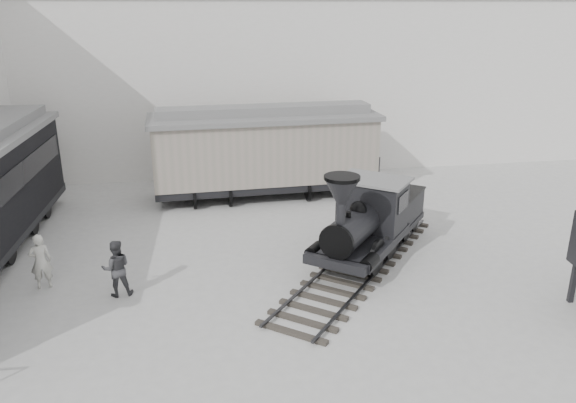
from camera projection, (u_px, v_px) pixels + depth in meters
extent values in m
plane|color=#9E9E9B|center=(341.00, 327.00, 14.24)|extent=(90.00, 90.00, 0.00)
cube|color=silver|center=(261.00, 56.00, 26.38)|extent=(34.00, 2.40, 11.00)
cube|color=#2B2522|center=(358.00, 264.00, 17.50)|extent=(7.36, 8.43, 0.16)
cube|color=#2D2D30|center=(337.00, 258.00, 17.81)|extent=(5.86, 7.22, 0.06)
cube|color=#2D2D30|center=(380.00, 268.00, 17.15)|extent=(5.86, 7.22, 0.06)
cylinder|color=black|center=(329.00, 247.00, 17.23)|extent=(0.79, 0.93, 1.10)
cylinder|color=black|center=(377.00, 257.00, 16.52)|extent=(0.79, 0.93, 1.10)
cylinder|color=black|center=(345.00, 233.00, 18.31)|extent=(0.79, 0.93, 1.10)
cylinder|color=black|center=(391.00, 242.00, 17.59)|extent=(0.79, 0.93, 1.10)
cube|color=black|center=(360.00, 241.00, 17.37)|extent=(3.83, 4.07, 0.28)
cylinder|color=black|center=(352.00, 229.00, 16.58)|extent=(2.23, 2.42, 1.00)
cylinder|color=black|center=(341.00, 213.00, 15.58)|extent=(0.37, 0.37, 0.60)
cone|color=black|center=(342.00, 191.00, 15.36)|extent=(1.35, 1.35, 0.70)
sphere|color=black|center=(358.00, 210.00, 16.76)|extent=(0.52, 0.52, 0.52)
cube|color=black|center=(372.00, 204.00, 17.82)|extent=(2.37, 2.28, 1.55)
cube|color=slate|center=(374.00, 180.00, 17.55)|extent=(2.65, 2.56, 0.08)
cube|color=black|center=(390.00, 204.00, 19.49)|extent=(2.66, 2.69, 0.90)
cylinder|color=black|center=(210.00, 190.00, 23.52)|extent=(2.06, 0.88, 0.81)
cylinder|color=black|center=(318.00, 183.00, 24.43)|extent=(2.06, 0.88, 0.81)
cube|color=black|center=(265.00, 182.00, 23.91)|extent=(9.23, 2.85, 0.30)
cube|color=gray|center=(265.00, 150.00, 23.44)|extent=(9.23, 2.95, 2.54)
cube|color=slate|center=(264.00, 117.00, 22.99)|extent=(9.54, 3.26, 0.20)
cube|color=slate|center=(264.00, 110.00, 22.90)|extent=(8.78, 1.51, 0.37)
cylinder|color=black|center=(8.00, 216.00, 20.55)|extent=(2.29, 0.97, 0.86)
cube|color=black|center=(5.00, 189.00, 16.55)|extent=(0.63, 11.46, 0.77)
imported|color=#BBB9AF|center=(41.00, 261.00, 15.96)|extent=(0.69, 0.54, 1.66)
imported|color=#353538|center=(116.00, 268.00, 15.56)|extent=(0.87, 0.72, 1.65)
cube|color=black|center=(573.00, 282.00, 15.26)|extent=(0.15, 0.15, 1.21)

